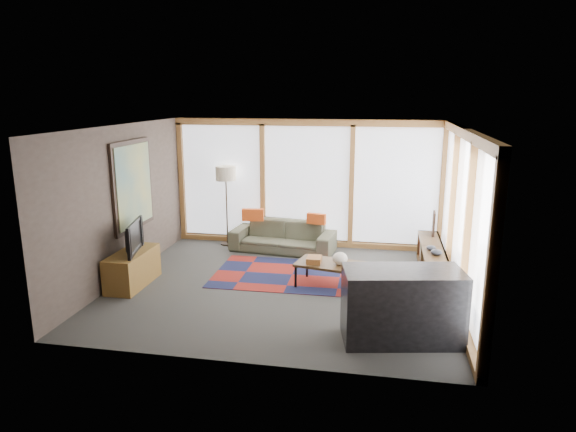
% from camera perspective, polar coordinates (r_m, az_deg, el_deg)
% --- Properties ---
extents(ground, '(5.50, 5.50, 0.00)m').
position_cam_1_polar(ground, '(8.52, -0.50, -7.84)').
color(ground, '#30302D').
rests_on(ground, ground).
extents(room_envelope, '(5.52, 5.02, 2.62)m').
position_cam_1_polar(room_envelope, '(8.55, 3.46, 2.98)').
color(room_envelope, '#3C302B').
rests_on(room_envelope, ground).
extents(rug, '(2.72, 1.77, 0.01)m').
position_cam_1_polar(rug, '(9.03, 0.46, -6.53)').
color(rug, maroon).
rests_on(rug, ground).
extents(sofa, '(2.13, 1.04, 0.60)m').
position_cam_1_polar(sofa, '(10.29, -0.57, -2.28)').
color(sofa, '#3D3D2F').
rests_on(sofa, ground).
extents(pillow_left, '(0.45, 0.19, 0.24)m').
position_cam_1_polar(pillow_left, '(10.32, -3.93, 0.14)').
color(pillow_left, '#B84415').
rests_on(pillow_left, sofa).
extents(pillow_right, '(0.39, 0.19, 0.21)m').
position_cam_1_polar(pillow_right, '(10.06, 3.17, -0.30)').
color(pillow_right, '#B84415').
rests_on(pillow_right, sofa).
extents(floor_lamp, '(0.42, 0.42, 1.65)m').
position_cam_1_polar(floor_lamp, '(10.69, -6.83, 1.12)').
color(floor_lamp, '#31251A').
rests_on(floor_lamp, ground).
extents(coffee_table, '(1.32, 0.85, 0.41)m').
position_cam_1_polar(coffee_table, '(8.46, 5.13, -6.58)').
color(coffee_table, '#322413').
rests_on(coffee_table, ground).
extents(book_stack, '(0.23, 0.29, 0.10)m').
position_cam_1_polar(book_stack, '(8.40, 2.91, -4.87)').
color(book_stack, brown).
rests_on(book_stack, coffee_table).
extents(vase, '(0.26, 0.26, 0.21)m').
position_cam_1_polar(vase, '(8.31, 5.81, -4.73)').
color(vase, beige).
rests_on(vase, coffee_table).
extents(bookshelf, '(0.38, 2.07, 0.52)m').
position_cam_1_polar(bookshelf, '(9.32, 15.67, -4.77)').
color(bookshelf, '#322413').
rests_on(bookshelf, ground).
extents(bowl_a, '(0.23, 0.23, 0.09)m').
position_cam_1_polar(bowl_a, '(8.74, 16.16, -3.89)').
color(bowl_a, black).
rests_on(bowl_a, bookshelf).
extents(bowl_b, '(0.18, 0.18, 0.08)m').
position_cam_1_polar(bowl_b, '(8.99, 15.62, -3.43)').
color(bowl_b, black).
rests_on(bowl_b, bookshelf).
extents(shelf_picture, '(0.06, 0.34, 0.44)m').
position_cam_1_polar(shelf_picture, '(9.90, 15.88, -0.81)').
color(shelf_picture, black).
rests_on(shelf_picture, bookshelf).
extents(tv_console, '(0.47, 1.14, 0.57)m').
position_cam_1_polar(tv_console, '(8.87, -16.89, -5.60)').
color(tv_console, brown).
rests_on(tv_console, ground).
extents(television, '(0.32, 0.90, 0.52)m').
position_cam_1_polar(television, '(8.70, -17.20, -2.26)').
color(television, black).
rests_on(television, tv_console).
extents(bar_counter, '(1.60, 0.97, 0.94)m').
position_cam_1_polar(bar_counter, '(6.77, 12.57, -9.70)').
color(bar_counter, black).
rests_on(bar_counter, ground).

